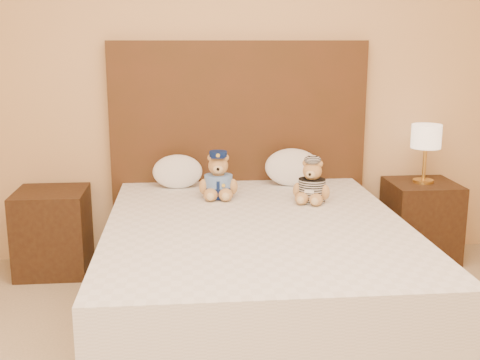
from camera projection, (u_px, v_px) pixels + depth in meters
name	position (u px, v px, depth m)	size (l,w,h in m)	color
bed	(256.00, 270.00, 3.29)	(1.60, 2.00, 0.55)	white
headboard	(239.00, 151.00, 4.16)	(1.75, 0.08, 1.50)	#4C2916
nightstand_left	(53.00, 231.00, 3.95)	(0.45, 0.45, 0.55)	#372411
nightstand_right	(420.00, 221.00, 4.18)	(0.45, 0.45, 0.55)	#372411
lamp	(426.00, 139.00, 4.05)	(0.20, 0.20, 0.40)	gold
teddy_police	(218.00, 175.00, 3.69)	(0.25, 0.24, 0.29)	#B48046
teddy_prisoner	(312.00, 181.00, 3.59)	(0.23, 0.22, 0.26)	#B48046
pillow_left	(177.00, 170.00, 3.97)	(0.33, 0.21, 0.23)	white
pillow_right	(292.00, 165.00, 4.04)	(0.37, 0.24, 0.26)	white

